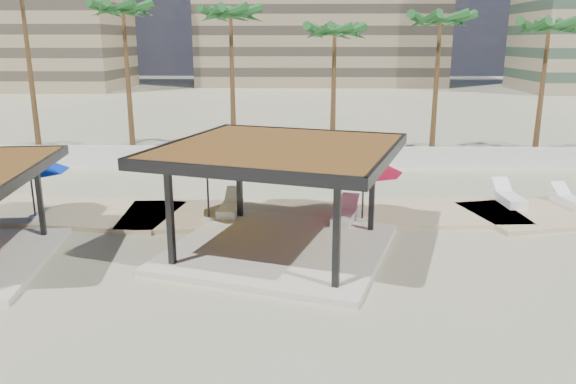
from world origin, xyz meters
The scene contains 16 objects.
ground centered at (0.00, 0.00, 0.00)m, with size 200.00×200.00×0.00m, color tan.
promenade centered at (2.00, 7.67, 0.06)m, with size 44.45×7.97×0.24m.
boundary_wall centered at (0.00, 16.00, 0.60)m, with size 56.00×0.30×1.20m, color silver.
pavilion_central centered at (0.43, 3.04, 2.19)m, with size 9.09×9.09×3.67m.
umbrella_b centered at (-2.44, 5.80, 2.66)m, with size 3.88×3.88×2.89m.
umbrella_c centered at (3.51, 5.80, 2.46)m, with size 3.06×3.06×2.65m.
umbrella_f centered at (-9.27, 5.80, 2.43)m, with size 3.68×3.68×2.61m.
lounger_a centered at (-1.71, 6.79, 0.38)m, with size 0.88×2.28×0.84m.
lounger_b centered at (2.87, 5.85, 0.38)m, with size 1.28×2.32×0.84m.
lounger_c centered at (12.55, 8.20, 0.37)m, with size 1.01×2.19×0.80m.
lounger_d centered at (10.07, 8.56, 0.39)m, with size 0.88×2.35×0.87m.
palm_c centered at (-9.00, 18.10, 8.32)m, with size 3.00×3.00×9.50m.
palm_d centered at (-3.00, 18.90, 8.10)m, with size 3.00×3.00×9.26m.
palm_e centered at (3.00, 18.40, 7.18)m, with size 3.00×3.00×8.29m.
palm_f centered at (9.00, 18.60, 7.77)m, with size 3.00×3.00×8.91m.
palm_g centered at (15.00, 18.20, 7.40)m, with size 3.00×3.00×8.52m.
Camera 1 is at (1.15, -14.90, 6.94)m, focal length 35.00 mm.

